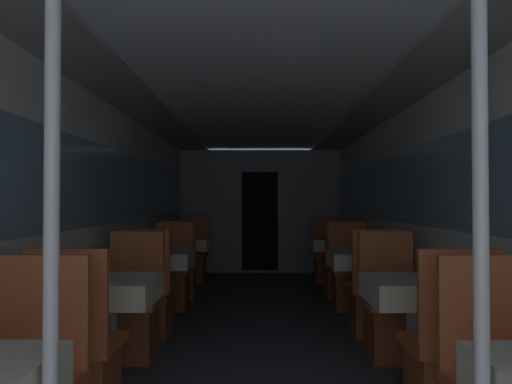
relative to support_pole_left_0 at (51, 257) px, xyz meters
name	(u,v)px	position (x,y,z in m)	size (l,w,h in m)	color
wall_left	(105,215)	(-0.76, 3.02, 0.05)	(0.05, 10.16, 2.17)	silver
wall_right	(417,215)	(2.12, 3.02, 0.05)	(0.05, 10.16, 2.17)	silver
ceiling_panel	(261,99)	(0.68, 3.02, 1.13)	(2.88, 10.16, 0.07)	silver
bulkhead_far	(260,211)	(0.68, 7.26, 0.00)	(2.83, 0.09, 2.17)	gray
support_pole_left_0	(51,257)	(0.00, 0.00, 0.00)	(0.05, 0.05, 2.17)	silver
dining_table_left_1	(109,296)	(-0.36, 1.84, -0.48)	(0.64, 0.64, 0.73)	#4C4C51
chair_left_near_1	(78,370)	(-0.36, 1.24, -0.78)	(0.45, 0.45, 1.01)	brown
chair_left_far_1	(131,320)	(-0.36, 2.43, -0.78)	(0.45, 0.45, 1.01)	brown
dining_table_left_2	(162,263)	(-0.36, 3.67, -0.48)	(0.64, 0.64, 0.73)	#4C4C51
chair_left_near_2	(149,304)	(-0.36, 3.08, -0.78)	(0.45, 0.45, 1.01)	brown
chair_left_far_2	(171,283)	(-0.36, 4.26, -0.78)	(0.45, 0.45, 1.01)	brown
dining_table_left_3	(187,247)	(-0.36, 5.51, -0.48)	(0.64, 0.64, 0.73)	#4C4C51
chair_left_near_3	(180,275)	(-0.36, 4.91, -0.78)	(0.45, 0.45, 1.01)	brown
chair_left_far_3	(192,263)	(-0.36, 6.10, -0.78)	(0.45, 0.45, 1.01)	brown
support_pole_right_0	(481,257)	(1.36, 0.00, 0.00)	(0.05, 0.05, 2.17)	silver
dining_table_right_1	(415,297)	(1.73, 1.84, -0.48)	(0.64, 0.64, 0.73)	#4C4C51
chair_right_near_1	(448,371)	(1.73, 1.24, -0.78)	(0.45, 0.45, 1.01)	brown
chair_right_far_1	(392,321)	(1.73, 2.43, -0.78)	(0.45, 0.45, 1.01)	brown
dining_table_right_2	(360,263)	(1.73, 3.67, -0.48)	(0.64, 0.64, 0.73)	#4C4C51
chair_right_near_2	(373,304)	(1.73, 3.08, -0.78)	(0.45, 0.45, 1.01)	brown
chair_right_far_2	(350,283)	(1.73, 4.26, -0.78)	(0.45, 0.45, 1.01)	brown
dining_table_right_3	(334,247)	(1.73, 5.51, -0.48)	(0.64, 0.64, 0.73)	#4C4C51
chair_right_near_3	(341,275)	(1.73, 4.91, -0.78)	(0.45, 0.45, 1.01)	brown
chair_right_far_3	(328,263)	(1.73, 6.10, -0.78)	(0.45, 0.45, 1.01)	brown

